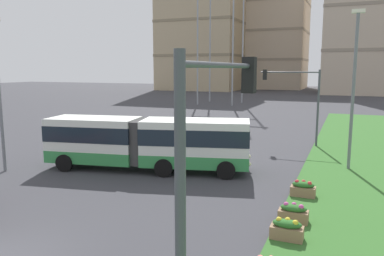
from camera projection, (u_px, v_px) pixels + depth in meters
name	position (u px, v px, depth m)	size (l,w,h in m)	color
articulated_bus	(147.00, 142.00, 21.91)	(12.03, 5.04, 3.00)	silver
flower_planter_1	(287.00, 229.00, 12.90)	(1.10, 0.56, 0.74)	#937051
flower_planter_2	(293.00, 213.00, 14.36)	(1.10, 0.56, 0.74)	#937051
flower_planter_3	(303.00, 189.00, 17.28)	(1.10, 0.56, 0.74)	#937051
traffic_light_far_right	(298.00, 93.00, 28.65)	(4.43, 0.28, 5.80)	#474C51
traffic_light_near_right	(212.00, 165.00, 6.47)	(0.28, 4.14, 6.09)	#474C51
streetlight_median	(354.00, 84.00, 21.41)	(0.70, 0.28, 9.09)	slate
apartment_tower_west	(201.00, 7.00, 105.30)	(22.09, 15.93, 46.18)	tan
apartment_tower_westcentre	(277.00, 19.00, 114.27)	(17.45, 19.42, 41.46)	#C6B299
apartment_tower_centre	(374.00, 10.00, 88.29)	(21.50, 19.83, 38.77)	#C6B299
transmission_pylon	(221.00, 3.00, 62.37)	(9.00, 6.24, 30.47)	gray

